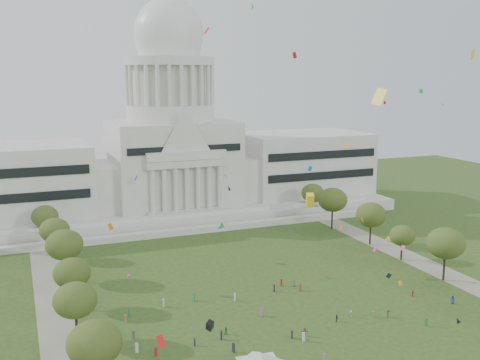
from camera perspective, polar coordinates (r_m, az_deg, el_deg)
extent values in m
plane|color=#2F471A|center=(114.82, 8.71, -15.78)|extent=(400.00, 400.00, 0.00)
cube|color=silver|center=(215.62, -6.94, -2.60)|extent=(160.00, 60.00, 4.00)
cube|color=silver|center=(185.12, -4.28, -5.07)|extent=(130.00, 3.00, 2.00)
cube|color=silver|center=(192.12, -5.01, -4.04)|extent=(140.00, 3.00, 5.00)
cube|color=beige|center=(205.30, -21.94, -0.25)|extent=(50.00, 34.00, 22.00)
cube|color=beige|center=(232.14, 6.28, 1.62)|extent=(50.00, 34.00, 22.00)
cube|color=beige|center=(205.57, -14.07, -0.64)|extent=(12.00, 26.00, 16.00)
cube|color=beige|center=(219.14, 0.04, 0.36)|extent=(12.00, 26.00, 16.00)
cube|color=beige|center=(211.63, -6.97, 1.57)|extent=(44.00, 38.00, 28.00)
cube|color=beige|center=(192.10, -5.44, 1.65)|extent=(28.00, 3.00, 2.40)
cube|color=black|center=(188.02, -21.96, -0.56)|extent=(46.00, 0.40, 11.00)
cube|color=black|center=(217.00, 8.43, 1.48)|extent=(46.00, 0.40, 11.00)
cylinder|color=beige|center=(209.52, -7.08, 6.81)|extent=(32.00, 32.00, 6.00)
cylinder|color=beige|center=(209.13, -7.15, 9.55)|extent=(28.00, 28.00, 14.00)
cylinder|color=silver|center=(209.17, -7.20, 11.88)|extent=(32.40, 32.40, 3.00)
cylinder|color=beige|center=(209.38, -7.24, 13.38)|extent=(22.00, 22.00, 8.00)
ellipsoid|color=silver|center=(209.63, -7.26, 14.47)|extent=(25.00, 25.00, 26.20)
cube|color=gray|center=(128.67, -18.13, -13.20)|extent=(8.00, 160.00, 0.04)
cube|color=gray|center=(163.71, 18.02, -8.03)|extent=(8.00, 160.00, 0.04)
ellipsoid|color=#394A16|center=(95.30, -14.57, -15.76)|extent=(8.86, 8.86, 7.25)
cylinder|color=black|center=(116.14, -16.26, -14.28)|extent=(0.56, 0.56, 5.47)
ellipsoid|color=#354D18|center=(113.88, -16.41, -11.63)|extent=(8.42, 8.42, 6.89)
cylinder|color=black|center=(151.40, 20.01, -8.44)|extent=(0.56, 0.56, 6.20)
ellipsoid|color=#364E1A|center=(149.47, 20.17, -6.05)|extent=(9.55, 9.55, 7.82)
cylinder|color=black|center=(131.52, -16.58, -11.34)|extent=(0.56, 0.56, 5.27)
ellipsoid|color=#314814|center=(129.58, -16.71, -9.05)|extent=(8.12, 8.12, 6.65)
cylinder|color=black|center=(164.13, 16.08, -7.04)|extent=(0.56, 0.56, 4.56)
ellipsoid|color=#3B4C19|center=(162.78, 16.17, -5.42)|extent=(7.01, 7.01, 5.74)
cylinder|color=black|center=(148.73, -17.28, -8.65)|extent=(0.56, 0.56, 6.03)
ellipsoid|color=#344718|center=(146.81, -17.42, -6.29)|extent=(9.29, 9.29, 7.60)
cylinder|color=black|center=(176.07, 13.08, -5.47)|extent=(0.56, 0.56, 5.97)
ellipsoid|color=#334714|center=(174.47, 13.17, -3.47)|extent=(9.19, 9.19, 7.52)
cylinder|color=black|center=(166.45, -18.21, -6.76)|extent=(0.56, 0.56, 5.41)
ellipsoid|color=#37491B|center=(164.89, -18.32, -4.86)|extent=(8.33, 8.33, 6.81)
cylinder|color=black|center=(191.60, 9.33, -3.97)|extent=(0.56, 0.56, 6.37)
ellipsoid|color=#374915|center=(190.04, 9.39, -1.99)|extent=(9.82, 9.82, 8.03)
cylinder|color=black|center=(183.81, -19.11, -5.21)|extent=(0.56, 0.56, 5.32)
ellipsoid|color=#344A1C|center=(182.42, -19.21, -3.50)|extent=(8.19, 8.19, 6.70)
cylinder|color=black|center=(207.95, 7.37, -2.89)|extent=(0.56, 0.56, 5.47)
ellipsoid|color=#3A4E1B|center=(206.69, 7.40, -1.33)|extent=(8.42, 8.42, 6.89)
pyramid|color=silver|center=(98.60, 2.05, -17.59)|extent=(10.55, 10.55, 2.26)
imported|color=navy|center=(138.05, 20.79, -11.28)|extent=(1.10, 1.13, 1.96)
imported|color=#B21E1E|center=(139.39, 17.18, -10.94)|extent=(0.84, 0.84, 1.50)
imported|color=olive|center=(125.85, 13.41, -13.12)|extent=(0.55, 1.02, 1.55)
imported|color=#26262B|center=(122.50, 9.80, -13.65)|extent=(0.69, 1.02, 1.59)
imported|color=olive|center=(115.44, 6.58, -15.09)|extent=(1.75, 1.24, 1.76)
imported|color=#33723F|center=(115.48, -1.46, -15.05)|extent=(0.91, 0.77, 1.61)
imported|color=#26262B|center=(126.78, 14.82, -13.00)|extent=(1.06, 1.14, 1.60)
imported|color=silver|center=(125.11, 11.21, -13.13)|extent=(0.61, 1.05, 1.75)
cube|color=#B21E1E|center=(108.60, -8.53, -16.87)|extent=(0.55, 0.50, 1.76)
cube|color=#994C8C|center=(106.25, 8.57, -17.51)|extent=(0.47, 0.56, 1.83)
cube|color=olive|center=(146.06, 8.94, -9.59)|extent=(0.47, 0.42, 1.50)
cube|color=#26262B|center=(111.55, -4.64, -16.09)|extent=(0.26, 0.40, 1.47)
cube|color=silver|center=(128.87, -7.77, -12.27)|extent=(0.41, 0.55, 1.85)
cube|color=#33723F|center=(131.28, -4.70, -11.75)|extent=(0.50, 0.60, 1.93)
cube|color=olive|center=(122.86, -11.54, -13.63)|extent=(0.49, 0.50, 1.64)
cube|color=#26262B|center=(114.39, 5.29, -15.34)|extent=(0.31, 0.46, 1.66)
cube|color=#B21E1E|center=(139.96, 4.23, -10.32)|extent=(0.57, 0.48, 1.83)
cube|color=#B21E1E|center=(137.31, 6.12, -10.76)|extent=(0.42, 0.56, 1.87)
cube|color=#33723F|center=(125.03, 18.41, -13.50)|extent=(0.55, 0.51, 1.76)
cube|color=silver|center=(130.81, -0.52, -11.81)|extent=(0.43, 0.56, 1.86)
cube|color=#26262B|center=(108.78, -0.67, -16.67)|extent=(0.48, 0.57, 1.85)
cube|color=silver|center=(113.42, 6.49, -15.55)|extent=(0.54, 0.40, 1.83)
cube|color=#26262B|center=(113.41, -1.90, -15.47)|extent=(0.51, 0.59, 1.90)
cube|color=#26262B|center=(136.31, 3.49, -10.92)|extent=(0.29, 0.46, 1.71)
cube|color=#4C4C51|center=(139.90, 5.50, -10.36)|extent=(0.33, 0.50, 1.78)
cube|color=#994C8C|center=(123.28, 2.23, -13.26)|extent=(0.32, 0.50, 1.87)
cube|color=silver|center=(110.36, -10.44, -16.42)|extent=(0.59, 0.56, 1.90)
cube|color=#4C4C51|center=(115.56, -10.75, -15.20)|extent=(0.51, 0.51, 1.67)
cube|color=#33723F|center=(125.49, -11.16, -13.02)|extent=(0.41, 0.55, 1.89)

